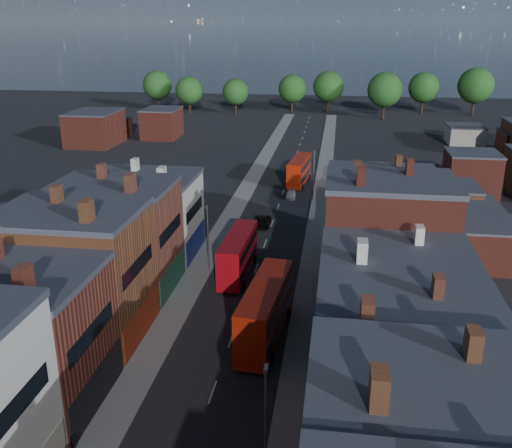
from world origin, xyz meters
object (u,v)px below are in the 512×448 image
(bus_1, at_px, (265,310))
(car_3, at_px, (291,195))
(car_2, at_px, (262,222))
(bus_2, at_px, (299,170))
(ped_3, at_px, (320,294))
(bus_0, at_px, (238,254))

(bus_1, relative_size, car_3, 3.23)
(car_2, height_order, car_3, car_2)
(bus_1, xyz_separation_m, bus_2, (-0.78, 52.87, -0.34))
(bus_1, bearing_deg, ped_3, 63.82)
(bus_0, bearing_deg, bus_2, 85.84)
(car_3, distance_m, ped_3, 37.08)
(bus_2, xyz_separation_m, ped_3, (5.44, -45.18, -1.49))
(bus_1, relative_size, bus_2, 1.13)
(car_2, bearing_deg, ped_3, -68.50)
(bus_0, xyz_separation_m, bus_2, (4.06, 39.52, -0.06))
(bus_0, relative_size, bus_2, 1.01)
(bus_2, distance_m, ped_3, 45.53)
(bus_0, xyz_separation_m, car_3, (3.37, 30.91, -2.02))
(bus_2, bearing_deg, car_2, -92.50)
(car_2, relative_size, ped_3, 2.58)
(bus_2, relative_size, car_2, 2.33)
(bus_0, xyz_separation_m, ped_3, (9.50, -5.66, -1.55))
(bus_2, relative_size, ped_3, 6.01)
(bus_1, relative_size, car_2, 2.65)
(bus_0, bearing_deg, ped_3, -29.08)
(bus_1, distance_m, car_2, 30.34)
(bus_0, distance_m, bus_1, 14.20)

